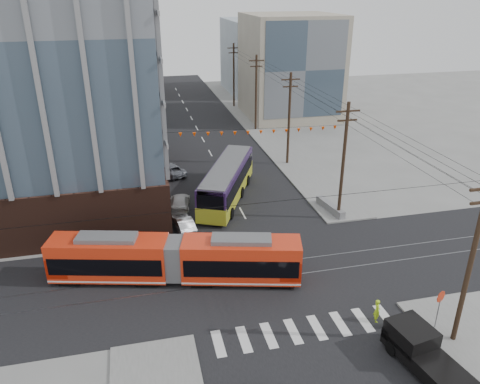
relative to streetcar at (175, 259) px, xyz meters
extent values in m
plane|color=slate|center=(7.37, -4.41, -1.75)|extent=(160.00, 160.00, 0.00)
cube|color=#8C99A5|center=(-9.63, 47.59, 7.25)|extent=(18.00, 16.00, 18.00)
cube|color=gray|center=(23.37, 43.59, 6.25)|extent=(14.00, 14.00, 16.00)
cube|color=gray|center=(-6.63, 67.59, 8.25)|extent=(16.00, 18.00, 20.00)
cube|color=#8C99A5|center=(25.37, 63.59, 5.25)|extent=(16.00, 16.00, 14.00)
cylinder|color=black|center=(15.87, -10.41, 3.75)|extent=(0.30, 0.30, 11.00)
cylinder|color=black|center=(15.87, 51.59, 3.75)|extent=(0.30, 0.30, 11.00)
imported|color=#B6B7BC|center=(1.48, 7.36, -1.09)|extent=(1.94, 4.17, 1.32)
imported|color=silver|center=(1.65, 11.97, -1.09)|extent=(2.51, 4.76, 1.32)
imported|color=slate|center=(1.61, 21.13, -1.11)|extent=(3.80, 5.12, 1.29)
imported|color=#B6EA1C|center=(12.14, -7.65, -0.94)|extent=(0.51, 0.67, 1.63)
cube|color=slate|center=(15.67, 8.01, -1.33)|extent=(1.59, 4.31, 0.84)
camera|label=1|loc=(-2.06, -29.42, 18.26)|focal=35.00mm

